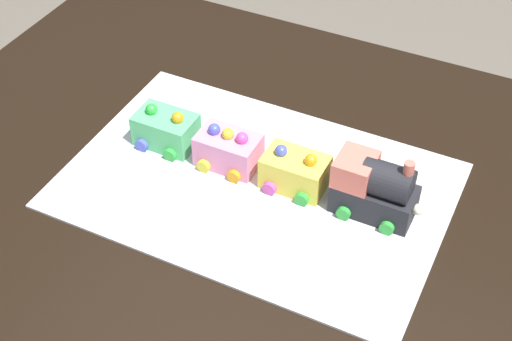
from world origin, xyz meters
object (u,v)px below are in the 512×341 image
cake_car_hopper_lemon (295,171)px  cake_car_tanker_mint_green (166,129)px  cake_car_flatbed_bubblegum (229,149)px  dining_table (288,255)px  cake_locomotive (374,188)px

cake_car_hopper_lemon → cake_car_tanker_mint_green: bearing=0.0°
cake_car_flatbed_bubblegum → dining_table: bearing=159.3°
dining_table → cake_locomotive: size_ratio=10.00×
dining_table → cake_car_tanker_mint_green: bearing=-11.4°
dining_table → cake_locomotive: (-0.11, -0.05, 0.16)m
dining_table → cake_car_tanker_mint_green: size_ratio=14.00×
cake_car_tanker_mint_green → dining_table: bearing=168.6°
cake_car_hopper_lemon → cake_locomotive: bearing=180.0°
cake_car_flatbed_bubblegum → cake_car_tanker_mint_green: bearing=0.0°
dining_table → cake_car_flatbed_bubblegum: size_ratio=14.00×
cake_car_hopper_lemon → cake_car_tanker_mint_green: same height
cake_car_flatbed_bubblegum → cake_locomotive: bearing=180.0°
dining_table → cake_car_hopper_lemon: 0.15m
cake_car_flatbed_bubblegum → cake_car_hopper_lemon: bearing=180.0°
cake_car_hopper_lemon → cake_car_flatbed_bubblegum: 0.12m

